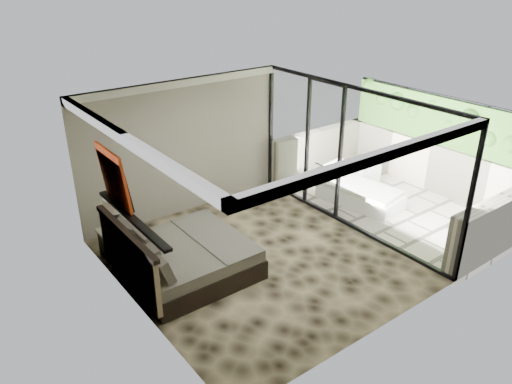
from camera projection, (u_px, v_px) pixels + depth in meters
floor at (258, 260)px, 8.89m from camera, size 5.00×5.00×0.00m
ceiling at (258, 107)px, 7.70m from camera, size 4.50×5.00×0.02m
back_wall at (183, 148)px, 10.10m from camera, size 4.50×0.02×2.80m
left_wall at (132, 229)px, 7.07m from camera, size 0.02×5.00×2.80m
glass_wall at (351, 159)px, 9.52m from camera, size 0.08×5.00×2.80m
terrace_slab at (393, 206)px, 10.95m from camera, size 3.00×5.00×0.12m
parapet_far at (435, 167)px, 11.43m from camera, size 0.30×5.00×1.10m
foliage_hedge at (442, 121)px, 10.97m from camera, size 0.36×4.60×1.10m
picture_ledge at (132, 219)px, 7.13m from camera, size 0.12×2.20×0.05m
bed at (182, 258)px, 8.32m from camera, size 2.05×1.98×1.13m
nightstand at (118, 242)px, 8.91m from camera, size 0.74×0.74×0.56m
table_lamp at (115, 210)px, 8.63m from camera, size 0.35×0.35×0.64m
abstract_canvas at (113, 177)px, 7.29m from camera, size 0.13×0.90×0.90m
framed_print at (122, 189)px, 7.28m from camera, size 0.11×0.50×0.60m
ottoman at (364, 171)px, 11.90m from camera, size 0.64×0.64×0.55m
lounger at (358, 193)px, 10.94m from camera, size 1.18×1.92×0.70m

